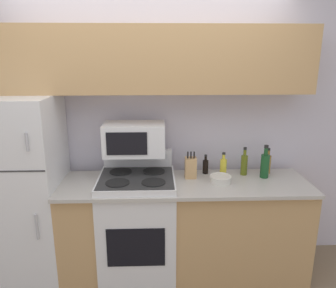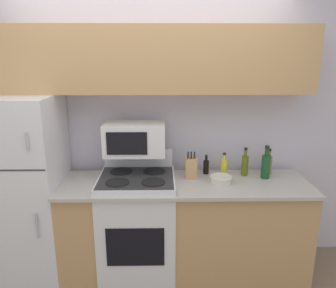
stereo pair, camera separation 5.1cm
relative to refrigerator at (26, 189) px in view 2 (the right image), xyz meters
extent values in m
cube|color=silver|center=(1.08, 0.36, 0.45)|extent=(8.00, 0.05, 2.55)
cube|color=tan|center=(1.40, -0.03, -0.39)|extent=(2.16, 0.60, 0.87)
cube|color=#BCB7AD|center=(1.40, -0.05, 0.06)|extent=(2.16, 0.64, 0.03)
cube|color=white|center=(0.00, 0.00, 0.00)|extent=(0.65, 0.65, 1.65)
cube|color=#383838|center=(0.00, -0.32, 0.30)|extent=(0.63, 0.01, 0.01)
cylinder|color=#B7B7BC|center=(0.21, -0.34, 0.53)|extent=(0.02, 0.02, 0.14)
cylinder|color=#B7B7BC|center=(0.21, -0.34, -0.16)|extent=(0.02, 0.02, 0.22)
cube|color=tan|center=(1.08, 0.16, 1.10)|extent=(2.80, 0.34, 0.55)
cube|color=white|center=(0.98, -0.04, -0.35)|extent=(0.66, 0.60, 0.95)
cube|color=black|center=(0.98, -0.34, -0.37)|extent=(0.47, 0.01, 0.34)
cube|color=#2D2D2D|center=(0.98, -0.04, 0.12)|extent=(0.63, 0.57, 0.01)
cube|color=white|center=(0.98, 0.24, 0.21)|extent=(0.63, 0.06, 0.16)
cylinder|color=black|center=(0.83, -0.17, 0.13)|extent=(0.20, 0.20, 0.01)
cylinder|color=black|center=(1.13, -0.17, 0.13)|extent=(0.20, 0.20, 0.01)
cylinder|color=black|center=(0.83, 0.09, 0.13)|extent=(0.20, 0.20, 0.01)
cylinder|color=black|center=(1.13, 0.09, 0.13)|extent=(0.20, 0.20, 0.01)
cube|color=white|center=(0.96, 0.10, 0.43)|extent=(0.53, 0.31, 0.28)
cube|color=black|center=(0.91, -0.06, 0.43)|extent=(0.34, 0.01, 0.19)
cube|color=tan|center=(1.46, 0.07, 0.17)|extent=(0.10, 0.10, 0.18)
cylinder|color=black|center=(1.43, 0.06, 0.29)|extent=(0.01, 0.01, 0.06)
cylinder|color=black|center=(1.46, 0.06, 0.29)|extent=(0.01, 0.01, 0.06)
cylinder|color=black|center=(1.49, 0.06, 0.29)|extent=(0.01, 0.01, 0.06)
cylinder|color=silver|center=(1.71, -0.06, 0.10)|extent=(0.18, 0.18, 0.06)
torus|color=silver|center=(1.71, -0.06, 0.13)|extent=(0.19, 0.19, 0.01)
cylinder|color=#5B6619|center=(1.96, 0.13, 0.17)|extent=(0.06, 0.06, 0.18)
cylinder|color=#5B6619|center=(1.96, 0.13, 0.28)|extent=(0.03, 0.03, 0.06)
cylinder|color=black|center=(1.96, 0.13, 0.32)|extent=(0.03, 0.03, 0.02)
cylinder|color=#194C23|center=(2.12, 0.05, 0.18)|extent=(0.08, 0.08, 0.21)
cylinder|color=#194C23|center=(2.12, 0.05, 0.32)|extent=(0.03, 0.03, 0.07)
cylinder|color=black|center=(2.12, 0.05, 0.36)|extent=(0.04, 0.04, 0.02)
cylinder|color=olive|center=(2.19, 0.16, 0.16)|extent=(0.06, 0.06, 0.17)
cylinder|color=olive|center=(2.19, 0.16, 0.27)|extent=(0.03, 0.03, 0.05)
cylinder|color=black|center=(2.19, 0.16, 0.30)|extent=(0.03, 0.03, 0.02)
cylinder|color=gold|center=(1.76, 0.11, 0.15)|extent=(0.06, 0.06, 0.15)
cylinder|color=gold|center=(1.76, 0.11, 0.25)|extent=(0.03, 0.03, 0.05)
cylinder|color=black|center=(1.76, 0.11, 0.29)|extent=(0.03, 0.03, 0.02)
cylinder|color=black|center=(1.61, 0.17, 0.14)|extent=(0.05, 0.05, 0.13)
cylinder|color=black|center=(1.61, 0.17, 0.22)|extent=(0.02, 0.02, 0.04)
cylinder|color=black|center=(1.61, 0.17, 0.25)|extent=(0.03, 0.03, 0.01)
camera|label=1|loc=(1.16, -2.68, 1.15)|focal=35.00mm
camera|label=2|loc=(1.21, -2.68, 1.15)|focal=35.00mm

